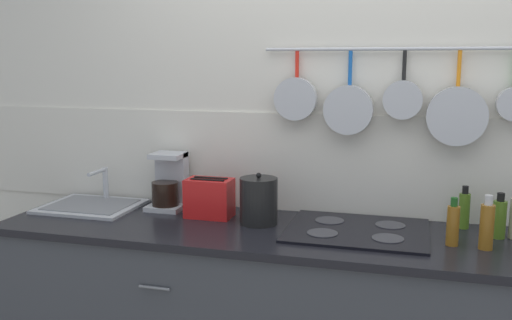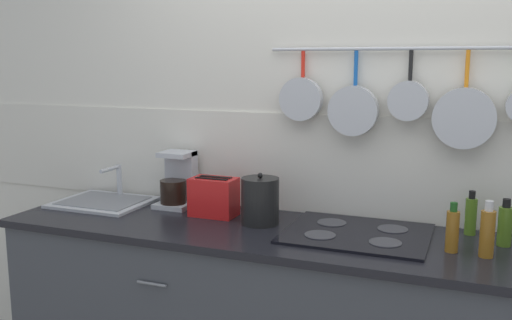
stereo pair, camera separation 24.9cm
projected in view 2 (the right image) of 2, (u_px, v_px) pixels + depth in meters
The scene contains 11 objects.
wall_back at pixel (376, 145), 2.66m from camera, with size 7.20×0.15×2.60m.
countertop at pixel (357, 243), 2.39m from camera, with size 3.27×0.66×0.03m.
sink_basin at pixel (104, 201), 2.98m from camera, with size 0.47×0.40×0.18m.
coffee_maker at pixel (178, 183), 2.92m from camera, with size 0.18×0.20×0.28m.
toaster at pixel (214, 197), 2.73m from camera, with size 0.23×0.14×0.19m.
kettle at pixel (260, 201), 2.60m from camera, with size 0.17×0.17×0.24m.
cooktop at pixel (357, 233), 2.44m from camera, with size 0.61×0.50×0.01m.
bottle_hot_sauce at pixel (452, 230), 2.22m from camera, with size 0.05×0.05×0.20m.
bottle_dish_soap at pixel (471, 215), 2.44m from camera, with size 0.05×0.05×0.19m.
bottle_vinegar at pixel (487, 232), 2.16m from camera, with size 0.05×0.05×0.22m.
bottle_sesame_oil at pixel (505, 225), 2.29m from camera, with size 0.06×0.06×0.19m.
Camera 2 is at (0.45, -2.29, 1.67)m, focal length 40.00 mm.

